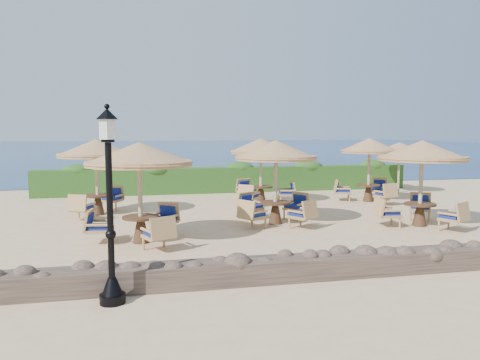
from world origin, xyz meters
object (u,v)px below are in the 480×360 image
(lamp_post, at_px, (110,214))
(cafe_set_5, at_px, (369,159))
(cafe_set_1, at_px, (276,169))
(cafe_set_3, at_px, (97,158))
(cafe_set_0, at_px, (140,171))
(extra_parasol, at_px, (400,147))
(cafe_set_2, at_px, (422,165))
(cafe_set_4, at_px, (261,158))

(lamp_post, bearing_deg, cafe_set_5, 44.68)
(cafe_set_1, bearing_deg, cafe_set_3, 152.96)
(lamp_post, distance_m, cafe_set_3, 8.97)
(cafe_set_0, distance_m, cafe_set_3, 4.78)
(extra_parasol, bearing_deg, cafe_set_5, -140.65)
(cafe_set_1, height_order, cafe_set_5, same)
(cafe_set_2, distance_m, cafe_set_5, 5.07)
(cafe_set_4, relative_size, cafe_set_5, 1.00)
(lamp_post, distance_m, cafe_set_1, 7.65)
(cafe_set_1, height_order, cafe_set_4, same)
(cafe_set_0, distance_m, cafe_set_1, 4.52)
(cafe_set_1, xyz_separation_m, cafe_set_4, (0.64, 4.19, 0.07))
(extra_parasol, distance_m, cafe_set_1, 9.91)
(cafe_set_4, bearing_deg, cafe_set_2, -56.17)
(cafe_set_1, distance_m, cafe_set_2, 4.48)
(extra_parasol, xyz_separation_m, cafe_set_4, (-7.26, -1.78, -0.34))
(extra_parasol, xyz_separation_m, cafe_set_2, (-3.60, -7.23, -0.29))
(cafe_set_0, bearing_deg, extra_parasol, 32.29)
(cafe_set_0, relative_size, cafe_set_5, 1.04)
(cafe_set_4, height_order, cafe_set_5, same)
(cafe_set_3, bearing_deg, lamp_post, -84.00)
(cafe_set_4, xyz_separation_m, cafe_set_5, (4.53, -0.46, -0.04))
(cafe_set_1, bearing_deg, cafe_set_0, -158.24)
(extra_parasol, bearing_deg, cafe_set_4, -166.27)
(cafe_set_0, relative_size, cafe_set_1, 1.04)
(lamp_post, bearing_deg, extra_parasol, 43.60)
(extra_parasol, bearing_deg, lamp_post, -136.40)
(cafe_set_0, height_order, cafe_set_4, same)
(cafe_set_3, height_order, cafe_set_5, same)
(cafe_set_3, height_order, cafe_set_4, same)
(cafe_set_0, height_order, cafe_set_1, same)
(cafe_set_1, distance_m, cafe_set_4, 4.24)
(extra_parasol, relative_size, cafe_set_1, 0.88)
(extra_parasol, relative_size, cafe_set_2, 0.87)
(cafe_set_3, xyz_separation_m, cafe_set_4, (6.27, 1.31, -0.15))
(cafe_set_1, bearing_deg, cafe_set_4, 81.39)
(cafe_set_1, bearing_deg, cafe_set_5, 35.81)
(lamp_post, xyz_separation_m, extra_parasol, (12.60, 12.00, 0.62))
(cafe_set_2, relative_size, cafe_set_3, 0.97)
(cafe_set_5, bearing_deg, lamp_post, -135.32)
(extra_parasol, relative_size, cafe_set_3, 0.85)
(cafe_set_0, bearing_deg, cafe_set_5, 29.99)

